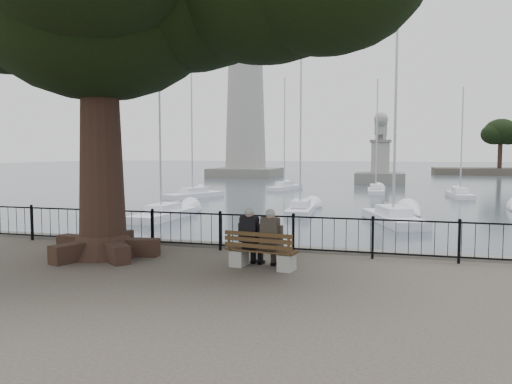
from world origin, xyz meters
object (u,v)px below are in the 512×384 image
(bench, at_px, (262,255))
(person_right, at_px, (272,241))
(lighthouse, at_px, (246,94))
(person_left, at_px, (252,239))
(lion_monument, at_px, (380,166))

(bench, xyz_separation_m, person_right, (0.23, 0.06, 0.33))
(bench, bearing_deg, person_right, 14.27)
(person_right, bearing_deg, lighthouse, 107.12)
(person_left, bearing_deg, lighthouse, 106.70)
(lion_monument, bearing_deg, lighthouse, 148.91)
(bench, height_order, person_left, person_left)
(person_left, distance_m, lighthouse, 64.71)
(person_left, height_order, lion_monument, lion_monument)
(person_left, bearing_deg, bench, -26.76)
(bench, bearing_deg, lion_monument, 88.39)
(person_left, relative_size, person_right, 1.00)
(person_left, height_order, person_right, same)
(lighthouse, height_order, lion_monument, lighthouse)
(bench, xyz_separation_m, lighthouse, (-18.61, 61.25, 11.12))
(bench, distance_m, lion_monument, 49.22)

